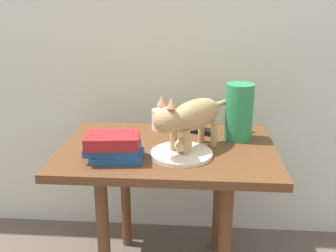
# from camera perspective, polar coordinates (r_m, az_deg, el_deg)

# --- Properties ---
(back_panel) EXTENTS (4.00, 0.04, 2.20)m
(back_panel) POSITION_cam_1_polar(r_m,az_deg,el_deg) (1.76, 1.02, 17.78)
(back_panel) COLOR silver
(back_panel) RESTS_ON ground
(side_table) EXTENTS (0.80, 0.56, 0.59)m
(side_table) POSITION_cam_1_polar(r_m,az_deg,el_deg) (1.50, -0.00, -6.05)
(side_table) COLOR brown
(side_table) RESTS_ON ground
(plate) EXTENTS (0.22, 0.22, 0.01)m
(plate) POSITION_cam_1_polar(r_m,az_deg,el_deg) (1.38, 2.00, -4.08)
(plate) COLOR silver
(plate) RESTS_ON side_table
(bread_roll) EXTENTS (0.08, 0.09, 0.05)m
(bread_roll) POSITION_cam_1_polar(r_m,az_deg,el_deg) (1.37, 2.27, -2.75)
(bread_roll) COLOR #E0BC7A
(bread_roll) RESTS_ON plate
(cat) EXTENTS (0.32, 0.39, 0.23)m
(cat) POSITION_cam_1_polar(r_m,az_deg,el_deg) (1.37, 3.26, 1.40)
(cat) COLOR tan
(cat) RESTS_ON side_table
(book_stack) EXTENTS (0.20, 0.15, 0.10)m
(book_stack) POSITION_cam_1_polar(r_m,az_deg,el_deg) (1.34, -7.92, -3.05)
(book_stack) COLOR #1E4C8C
(book_stack) RESTS_ON side_table
(green_vase) EXTENTS (0.11, 0.11, 0.22)m
(green_vase) POSITION_cam_1_polar(r_m,az_deg,el_deg) (1.53, 10.35, 2.04)
(green_vase) COLOR #288C51
(green_vase) RESTS_ON side_table
(candle_jar) EXTENTS (0.07, 0.07, 0.08)m
(candle_jar) POSITION_cam_1_polar(r_m,az_deg,el_deg) (1.64, -1.18, 0.81)
(candle_jar) COLOR silver
(candle_jar) RESTS_ON side_table
(tv_remote) EXTENTS (0.15, 0.10, 0.02)m
(tv_remote) POSITION_cam_1_polar(r_m,az_deg,el_deg) (1.61, 4.04, -0.58)
(tv_remote) COLOR black
(tv_remote) RESTS_ON side_table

